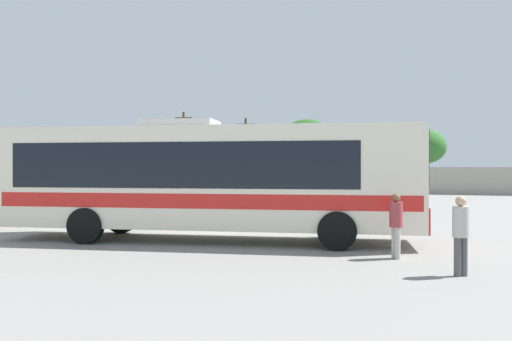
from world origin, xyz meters
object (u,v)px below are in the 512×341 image
at_px(utility_pole_far, 184,149).
at_px(roadside_tree_left, 211,145).
at_px(parked_car_second_red, 222,184).
at_px(parked_car_third_black, 293,185).
at_px(attendant_by_bus_door, 396,222).
at_px(roadside_tree_midright, 426,147).
at_px(parked_car_leftmost_grey, 162,184).
at_px(utility_pole_near, 246,152).
at_px(passenger_waiting_on_apron, 461,231).
at_px(roadside_tree_midleft, 307,143).
at_px(coach_bus_cream_red, 205,176).

distance_m(utility_pole_far, roadside_tree_left, 3.04).
height_order(parked_car_second_red, parked_car_third_black, parked_car_third_black).
xyz_separation_m(attendant_by_bus_door, roadside_tree_midright, (1.07, 33.86, 3.09)).
height_order(parked_car_leftmost_grey, parked_car_third_black, parked_car_third_black).
distance_m(parked_car_second_red, roadside_tree_midright, 17.98).
xyz_separation_m(parked_car_leftmost_grey, utility_pole_near, (5.00, 8.02, 2.96)).
relative_size(parked_car_leftmost_grey, parked_car_second_red, 0.92).
bearing_deg(parked_car_second_red, attendant_by_bus_door, -60.92).
bearing_deg(passenger_waiting_on_apron, roadside_tree_left, 119.53).
bearing_deg(utility_pole_near, attendant_by_bus_door, -65.74).
bearing_deg(parked_car_leftmost_grey, roadside_tree_midleft, 29.94).
height_order(parked_car_third_black, roadside_tree_midright, roadside_tree_midright).
height_order(coach_bus_cream_red, passenger_waiting_on_apron, coach_bus_cream_red).
bearing_deg(roadside_tree_midright, coach_bus_cream_red, -101.63).
distance_m(parked_car_third_black, roadside_tree_midright, 12.55).
relative_size(attendant_by_bus_door, parked_car_second_red, 0.34).
bearing_deg(roadside_tree_midright, parked_car_second_red, -161.45).
bearing_deg(parked_car_third_black, parked_car_leftmost_grey, 179.74).
distance_m(utility_pole_near, roadside_tree_midleft, 6.70).
xyz_separation_m(parked_car_second_red, roadside_tree_midleft, (6.24, 5.85, 3.69)).
bearing_deg(utility_pole_far, utility_pole_near, 1.28).
distance_m(coach_bus_cream_red, utility_pole_far, 38.03).
relative_size(parked_car_third_black, roadside_tree_left, 0.70).
bearing_deg(passenger_waiting_on_apron, parked_car_leftmost_grey, 127.49).
relative_size(passenger_waiting_on_apron, roadside_tree_left, 0.25).
relative_size(attendant_by_bus_door, parked_car_leftmost_grey, 0.37).
xyz_separation_m(attendant_by_bus_door, utility_pole_far, (-22.72, 35.30, 3.25)).
bearing_deg(parked_car_second_red, coach_bus_cream_red, -69.37).
relative_size(utility_pole_far, roadside_tree_midleft, 1.19).
relative_size(utility_pole_near, roadside_tree_midright, 1.30).
height_order(coach_bus_cream_red, parked_car_second_red, coach_bus_cream_red).
height_order(passenger_waiting_on_apron, parked_car_second_red, passenger_waiting_on_apron).
xyz_separation_m(parked_car_second_red, roadside_tree_midright, (16.77, 5.63, 3.20)).
bearing_deg(parked_car_third_black, utility_pole_far, 149.66).
relative_size(parked_car_leftmost_grey, parked_car_third_black, 0.94).
height_order(utility_pole_near, utility_pole_far, utility_pole_far).
bearing_deg(roadside_tree_left, parked_car_second_red, -61.13).
bearing_deg(parked_car_second_red, parked_car_third_black, -7.39).
height_order(attendant_by_bus_door, roadside_tree_midleft, roadside_tree_midleft).
bearing_deg(coach_bus_cream_red, parked_car_second_red, 110.63).
relative_size(coach_bus_cream_red, passenger_waiting_on_apron, 7.69).
distance_m(utility_pole_near, roadside_tree_midright, 17.13).
bearing_deg(parked_car_leftmost_grey, passenger_waiting_on_apron, -52.51).
distance_m(utility_pole_far, roadside_tree_midright, 23.84).
bearing_deg(parked_car_third_black, utility_pole_near, 130.03).
bearing_deg(roadside_tree_left, parked_car_leftmost_grey, -98.99).
xyz_separation_m(attendant_by_bus_door, parked_car_third_black, (-9.20, 27.39, -0.11)).
relative_size(parked_car_second_red, roadside_tree_midleft, 0.70).
distance_m(parked_car_leftmost_grey, roadside_tree_midleft, 13.80).
xyz_separation_m(passenger_waiting_on_apron, roadside_tree_midright, (-0.26, 35.51, 3.06)).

